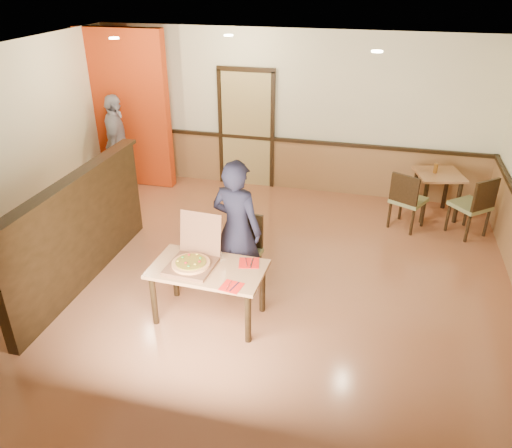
{
  "coord_description": "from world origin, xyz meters",
  "views": [
    {
      "loc": [
        1.53,
        -5.02,
        3.74
      ],
      "look_at": [
        0.26,
        0.0,
        1.02
      ],
      "focal_mm": 35.0,
      "sensor_mm": 36.0,
      "label": 1
    }
  ],
  "objects_px": {
    "diner_chair": "(242,249)",
    "pizza_box": "(193,260)",
    "side_table": "(438,183)",
    "main_table": "(208,275)",
    "side_chair_right": "(475,204)",
    "diner": "(237,230)",
    "passerby": "(117,143)",
    "condiment": "(436,168)",
    "side_chair_left": "(407,199)"
  },
  "relations": [
    {
      "from": "main_table",
      "to": "diner_chair",
      "type": "distance_m",
      "value": 0.77
    },
    {
      "from": "diner_chair",
      "to": "side_table",
      "type": "distance_m",
      "value": 3.73
    },
    {
      "from": "diner_chair",
      "to": "pizza_box",
      "type": "relative_size",
      "value": 1.55
    },
    {
      "from": "diner_chair",
      "to": "side_chair_right",
      "type": "xyz_separation_m",
      "value": [
        3.03,
        2.13,
        -0.0
      ]
    },
    {
      "from": "side_chair_left",
      "to": "side_table",
      "type": "bearing_deg",
      "value": -101.13
    },
    {
      "from": "main_table",
      "to": "side_table",
      "type": "relative_size",
      "value": 1.55
    },
    {
      "from": "main_table",
      "to": "diner",
      "type": "xyz_separation_m",
      "value": [
        0.17,
        0.59,
        0.31
      ]
    },
    {
      "from": "side_chair_left",
      "to": "pizza_box",
      "type": "height_order",
      "value": "pizza_box"
    },
    {
      "from": "condiment",
      "to": "diner",
      "type": "bearing_deg",
      "value": -130.6
    },
    {
      "from": "diner_chair",
      "to": "pizza_box",
      "type": "xyz_separation_m",
      "value": [
        -0.36,
        -0.73,
        0.23
      ]
    },
    {
      "from": "diner",
      "to": "pizza_box",
      "type": "height_order",
      "value": "diner"
    },
    {
      "from": "diner_chair",
      "to": "diner",
      "type": "height_order",
      "value": "diner"
    },
    {
      "from": "pizza_box",
      "to": "condiment",
      "type": "bearing_deg",
      "value": 54.46
    },
    {
      "from": "diner",
      "to": "passerby",
      "type": "xyz_separation_m",
      "value": [
        -3.01,
        2.65,
        -0.02
      ]
    },
    {
      "from": "passerby",
      "to": "condiment",
      "type": "xyz_separation_m",
      "value": [
        5.48,
        0.24,
        -0.05
      ]
    },
    {
      "from": "pizza_box",
      "to": "side_table",
      "type": "bearing_deg",
      "value": 53.76
    },
    {
      "from": "main_table",
      "to": "side_chair_right",
      "type": "relative_size",
      "value": 1.35
    },
    {
      "from": "side_chair_right",
      "to": "passerby",
      "type": "distance_m",
      "value": 6.07
    },
    {
      "from": "diner_chair",
      "to": "pizza_box",
      "type": "height_order",
      "value": "pizza_box"
    },
    {
      "from": "side_chair_left",
      "to": "diner",
      "type": "bearing_deg",
      "value": 74.84
    },
    {
      "from": "passerby",
      "to": "main_table",
      "type": "bearing_deg",
      "value": -160.85
    },
    {
      "from": "main_table",
      "to": "side_chair_left",
      "type": "height_order",
      "value": "side_chair_left"
    },
    {
      "from": "side_chair_right",
      "to": "condiment",
      "type": "relative_size",
      "value": 6.28
    },
    {
      "from": "side_table",
      "to": "diner",
      "type": "xyz_separation_m",
      "value": [
        -2.55,
        -2.89,
        0.32
      ]
    },
    {
      "from": "side_table",
      "to": "diner",
      "type": "distance_m",
      "value": 3.86
    },
    {
      "from": "side_chair_right",
      "to": "condiment",
      "type": "bearing_deg",
      "value": -87.61
    },
    {
      "from": "main_table",
      "to": "passerby",
      "type": "relative_size",
      "value": 0.76
    },
    {
      "from": "side_table",
      "to": "condiment",
      "type": "height_order",
      "value": "condiment"
    },
    {
      "from": "condiment",
      "to": "main_table",
      "type": "bearing_deg",
      "value": -127.25
    },
    {
      "from": "side_table",
      "to": "diner",
      "type": "bearing_deg",
      "value": -131.41
    },
    {
      "from": "side_table",
      "to": "diner_chair",
      "type": "bearing_deg",
      "value": -132.82
    },
    {
      "from": "diner_chair",
      "to": "side_chair_left",
      "type": "distance_m",
      "value": 2.95
    },
    {
      "from": "side_chair_left",
      "to": "side_chair_right",
      "type": "bearing_deg",
      "value": -152.48
    },
    {
      "from": "passerby",
      "to": "side_chair_right",
      "type": "bearing_deg",
      "value": -115.48
    },
    {
      "from": "pizza_box",
      "to": "diner_chair",
      "type": "bearing_deg",
      "value": 67.34
    },
    {
      "from": "side_chair_left",
      "to": "pizza_box",
      "type": "distance_m",
      "value": 3.75
    },
    {
      "from": "diner",
      "to": "pizza_box",
      "type": "bearing_deg",
      "value": 72.84
    },
    {
      "from": "side_chair_left",
      "to": "diner",
      "type": "height_order",
      "value": "diner"
    },
    {
      "from": "side_chair_right",
      "to": "pizza_box",
      "type": "bearing_deg",
      "value": -0.56
    },
    {
      "from": "diner",
      "to": "pizza_box",
      "type": "relative_size",
      "value": 2.83
    },
    {
      "from": "passerby",
      "to": "side_chair_left",
      "type": "bearing_deg",
      "value": -116.24
    },
    {
      "from": "side_table",
      "to": "passerby",
      "type": "height_order",
      "value": "passerby"
    },
    {
      "from": "passerby",
      "to": "diner",
      "type": "bearing_deg",
      "value": -153.38
    },
    {
      "from": "main_table",
      "to": "side_chair_left",
      "type": "bearing_deg",
      "value": 54.24
    },
    {
      "from": "main_table",
      "to": "condiment",
      "type": "xyz_separation_m",
      "value": [
        2.65,
        3.48,
        0.24
      ]
    },
    {
      "from": "side_chair_right",
      "to": "condiment",
      "type": "height_order",
      "value": "side_chair_right"
    },
    {
      "from": "side_chair_right",
      "to": "passerby",
      "type": "xyz_separation_m",
      "value": [
        -6.05,
        0.37,
        0.34
      ]
    },
    {
      "from": "diner_chair",
      "to": "side_table",
      "type": "xyz_separation_m",
      "value": [
        2.53,
        2.73,
        0.04
      ]
    },
    {
      "from": "main_table",
      "to": "diner",
      "type": "distance_m",
      "value": 0.69
    },
    {
      "from": "side_chair_left",
      "to": "side_table",
      "type": "relative_size",
      "value": 1.11
    }
  ]
}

